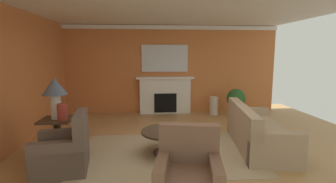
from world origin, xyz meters
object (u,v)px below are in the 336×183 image
Objects in this scene: mantel_mirror at (165,58)px; armchair_facing_fireplace at (188,180)px; vase_on_side_table at (62,112)px; fireplace at (165,96)px; table_lamp at (55,90)px; potted_plant at (236,100)px; vase_tall_corner at (214,106)px; armchair_near_window at (64,152)px; coffee_table at (168,136)px; side_table at (58,134)px; sofa at (257,133)px.

mantel_mirror is 1.54× the size of armchair_facing_fireplace.
mantel_mirror is 4.86× the size of vase_on_side_table.
fireplace is 3.99m from table_lamp.
table_lamp is 5.14m from potted_plant.
armchair_near_window is at bearing -133.34° from vase_tall_corner.
fireplace is 2.16× the size of potted_plant.
coffee_table is (-0.18, -3.45, -1.41)m from mantel_mirror.
vase_on_side_table is 4.75m from vase_tall_corner.
vase_on_side_table is at bearing 141.87° from armchair_facing_fireplace.
mantel_mirror reaches higher than vase_on_side_table.
coffee_table is at bearing -129.71° from potted_plant.
side_table is (-2.22, -3.25, -0.15)m from fireplace.
table_lamp is 0.90× the size of potted_plant.
table_lamp is at bearing 0.00° from side_table.
vase_on_side_table reaches higher than side_table.
potted_plant is (4.33, 2.68, 0.09)m from side_table.
armchair_near_window is 1.18m from table_lamp.
side_table is (-2.22, -3.37, -1.34)m from mantel_mirror.
side_table is at bearing -178.79° from sofa.
vase_tall_corner is (1.56, 4.66, -0.03)m from armchair_facing_fireplace.
fireplace is 3.27× the size of vase_tall_corner.
mantel_mirror is 3.95m from sofa.
sofa is at bearing 11.86° from armchair_near_window.
fireplace is 1.80× the size of coffee_table.
armchair_near_window is at bearing -161.31° from coffee_table.
mantel_mirror is 5.28m from armchair_facing_fireplace.
armchair_facing_fireplace reaches higher than side_table.
sofa is at bearing -62.74° from fireplace.
mantel_mirror is 0.66× the size of sofa.
vase_on_side_table is at bearing -146.20° from potted_plant.
vase_on_side_table is 0.55× the size of vase_tall_corner.
vase_tall_corner is (1.69, 3.03, -0.06)m from coffee_table.
potted_plant is at bearing -15.24° from fireplace.
fireplace is at bearing 86.92° from coffee_table.
coffee_table is 1.43× the size of side_table.
coffee_table is 1.33× the size of table_lamp.
mantel_mirror is 4.16m from vase_on_side_table.
mantel_mirror is at bearing 64.77° from armchair_near_window.
armchair_near_window is 5.22m from potted_plant.
coffee_table is 3.59m from potted_plant.
side_table is (-2.04, 0.08, 0.06)m from coffee_table.
vase_tall_corner is (3.58, 3.07, -0.57)m from vase_on_side_table.
armchair_near_window is at bearing -115.23° from mantel_mirror.
table_lamp is (-3.85, -0.08, 0.93)m from sofa.
mantel_mirror is 2.55m from potted_plant.
armchair_facing_fireplace is 2.91m from table_lamp.
mantel_mirror is 1.54× the size of armchair_near_window.
fireplace is 2.19m from potted_plant.
side_table is at bearing -123.34° from mantel_mirror.
sofa is 3.61m from armchair_near_window.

